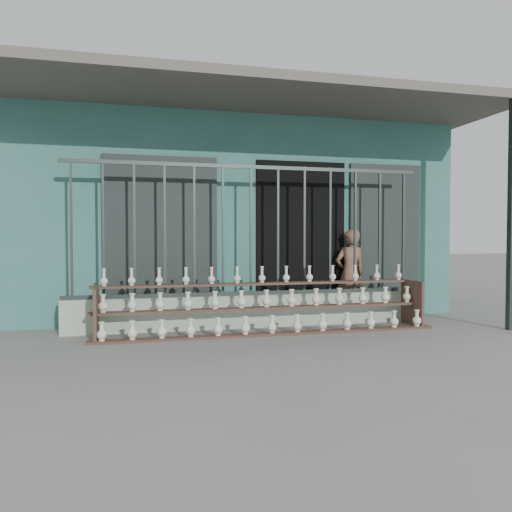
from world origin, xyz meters
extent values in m
plane|color=slate|center=(0.00, 0.00, 0.00)|extent=(60.00, 60.00, 0.00)
cube|color=#336D64|center=(0.00, 4.30, 1.60)|extent=(7.00, 5.00, 3.20)
cube|color=black|center=(0.90, 1.82, 1.20)|extent=(1.40, 0.12, 2.40)
cube|color=black|center=(-1.20, 1.78, 1.20)|extent=(1.60, 0.08, 2.40)
cube|color=black|center=(2.30, 1.78, 1.20)|extent=(1.20, 0.08, 2.40)
cube|color=#59544C|center=(0.00, 1.20, 3.15)|extent=(7.40, 2.00, 0.12)
cube|color=#283330|center=(3.35, 0.25, 1.55)|extent=(0.08, 0.08, 3.10)
cube|color=#ABC3A7|center=(0.00, 1.30, 0.23)|extent=(5.00, 0.20, 0.45)
cube|color=#283330|center=(-2.35, 1.30, 1.35)|extent=(0.03, 0.03, 1.80)
cube|color=#283330|center=(-1.96, 1.30, 1.35)|extent=(0.03, 0.03, 1.80)
cube|color=#283330|center=(-1.57, 1.30, 1.35)|extent=(0.03, 0.03, 1.80)
cube|color=#283330|center=(-1.18, 1.30, 1.35)|extent=(0.03, 0.03, 1.80)
cube|color=#283330|center=(-0.78, 1.30, 1.35)|extent=(0.03, 0.03, 1.80)
cube|color=#283330|center=(-0.39, 1.30, 1.35)|extent=(0.03, 0.03, 1.80)
cube|color=#283330|center=(0.00, 1.30, 1.35)|extent=(0.03, 0.03, 1.80)
cube|color=#283330|center=(0.39, 1.30, 1.35)|extent=(0.03, 0.03, 1.80)
cube|color=#283330|center=(0.78, 1.30, 1.35)|extent=(0.03, 0.03, 1.80)
cube|color=#283330|center=(1.17, 1.30, 1.35)|extent=(0.03, 0.03, 1.80)
cube|color=#283330|center=(1.57, 1.30, 1.35)|extent=(0.03, 0.03, 1.80)
cube|color=#283330|center=(1.96, 1.30, 1.35)|extent=(0.03, 0.03, 1.80)
cube|color=#283330|center=(2.35, 1.30, 1.35)|extent=(0.03, 0.03, 1.80)
cube|color=#283330|center=(0.00, 1.30, 2.22)|extent=(5.00, 0.04, 0.05)
cube|color=#283330|center=(0.00, 1.30, 0.47)|extent=(5.00, 0.04, 0.05)
cube|color=brown|center=(0.12, 0.65, 0.01)|extent=(4.50, 0.18, 0.03)
cube|color=brown|center=(0.12, 0.90, 0.32)|extent=(4.50, 0.18, 0.03)
cube|color=brown|center=(0.12, 1.15, 0.61)|extent=(4.50, 0.18, 0.03)
cube|color=brown|center=(-2.03, 0.90, 0.32)|extent=(0.04, 0.55, 0.64)
cube|color=brown|center=(2.27, 0.90, 0.32)|extent=(0.04, 0.55, 0.64)
imported|color=brown|center=(1.64, 1.62, 0.69)|extent=(0.54, 0.39, 1.38)
camera|label=1|loc=(-1.59, -5.43, 1.23)|focal=35.00mm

